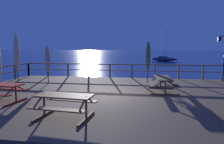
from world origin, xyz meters
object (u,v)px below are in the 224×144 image
at_px(picnic_table_front_right, 163,81).
at_px(picnic_table_back_right, 1,89).
at_px(picnic_table_front_left, 64,101).
at_px(patio_umbrella_tall_mid_right, 17,54).
at_px(sailboat_distant, 164,59).
at_px(patio_umbrella_tall_front, 148,56).
at_px(lamp_post_hooked, 222,51).
at_px(patio_umbrella_short_back, 48,59).

distance_m(picnic_table_front_right, picnic_table_back_right, 7.81).
bearing_deg(picnic_table_front_left, picnic_table_back_right, 156.92).
relative_size(picnic_table_front_right, picnic_table_front_left, 1.10).
height_order(picnic_table_front_right, picnic_table_front_left, same).
height_order(patio_umbrella_tall_mid_right, sailboat_distant, sailboat_distant).
bearing_deg(patio_umbrella_tall_front, patio_umbrella_tall_mid_right, -156.35).
relative_size(patio_umbrella_tall_mid_right, lamp_post_hooked, 0.97).
xyz_separation_m(patio_umbrella_tall_front, sailboat_distant, (4.60, 33.62, -1.91)).
xyz_separation_m(patio_umbrella_short_back, patio_umbrella_tall_front, (6.51, 1.40, 0.19)).
bearing_deg(picnic_table_back_right, patio_umbrella_tall_mid_right, 110.12).
bearing_deg(picnic_table_back_right, picnic_table_front_right, 23.61).
bearing_deg(picnic_table_front_left, patio_umbrella_tall_mid_right, 136.93).
height_order(picnic_table_front_right, sailboat_distant, sailboat_distant).
distance_m(patio_umbrella_short_back, patio_umbrella_tall_mid_right, 2.10).
height_order(patio_umbrella_short_back, lamp_post_hooked, lamp_post_hooked).
distance_m(picnic_table_back_right, patio_umbrella_short_back, 4.67).
relative_size(patio_umbrella_short_back, patio_umbrella_tall_front, 0.89).
height_order(picnic_table_front_left, patio_umbrella_tall_front, patio_umbrella_tall_front).
relative_size(picnic_table_front_right, lamp_post_hooked, 0.69).
distance_m(patio_umbrella_short_back, sailboat_distant, 36.78).
distance_m(picnic_table_back_right, patio_umbrella_tall_mid_right, 3.22).
bearing_deg(picnic_table_front_left, patio_umbrella_tall_front, 68.62).
distance_m(picnic_table_front_right, patio_umbrella_tall_mid_right, 8.29).
bearing_deg(lamp_post_hooked, patio_umbrella_tall_front, -168.12).
xyz_separation_m(patio_umbrella_tall_mid_right, patio_umbrella_tall_front, (7.43, 3.25, -0.22)).
bearing_deg(sailboat_distant, picnic_table_front_left, -100.37).
bearing_deg(sailboat_distant, picnic_table_back_right, -105.57).
xyz_separation_m(picnic_table_back_right, sailboat_distant, (11.03, 39.59, -0.70)).
height_order(picnic_table_back_right, picnic_table_front_left, same).
xyz_separation_m(patio_umbrella_tall_mid_right, lamp_post_hooked, (12.46, 4.31, 0.13)).
relative_size(picnic_table_back_right, picnic_table_front_left, 1.00).
bearing_deg(picnic_table_back_right, patio_umbrella_tall_front, 42.85).
distance_m(picnic_table_front_left, lamp_post_hooked, 11.76).
xyz_separation_m(picnic_table_front_right, lamp_post_hooked, (4.31, 3.90, 1.55)).
relative_size(picnic_table_front_right, patio_umbrella_tall_mid_right, 0.71).
xyz_separation_m(picnic_table_front_left, patio_umbrella_short_back, (-3.58, 6.06, 1.01)).
relative_size(lamp_post_hooked, sailboat_distant, 0.41).
bearing_deg(patio_umbrella_short_back, picnic_table_front_left, -59.38).
bearing_deg(sailboat_distant, patio_umbrella_tall_front, -97.79).
relative_size(picnic_table_front_right, picnic_table_back_right, 1.10).
xyz_separation_m(picnic_table_back_right, patio_umbrella_tall_front, (6.43, 5.97, 1.20)).
height_order(patio_umbrella_tall_front, lamp_post_hooked, lamp_post_hooked).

